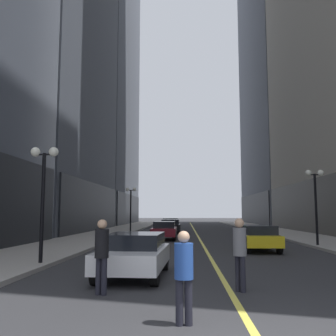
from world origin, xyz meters
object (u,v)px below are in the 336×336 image
object	(u,v)px
car_green	(171,223)
car_yellow	(258,237)
pedestrian_in_black_coat	(102,250)
pedestrian_in_grey_suit	(240,248)
pedestrian_in_blue_hoodie	(184,270)
street_lamp_left_near	(44,178)
street_lamp_left_far	(131,199)
car_maroon	(164,230)
car_black	(171,226)
car_white	(135,253)
street_lamp_right_mid	(315,190)

from	to	relation	value
car_green	car_yellow	bearing A→B (deg)	-77.70
pedestrian_in_black_coat	pedestrian_in_grey_suit	distance (m)	3.45
pedestrian_in_blue_hoodie	street_lamp_left_near	world-z (taller)	street_lamp_left_near
pedestrian_in_blue_hoodie	street_lamp_left_far	world-z (taller)	street_lamp_left_far
pedestrian_in_black_coat	car_maroon	bearing A→B (deg)	88.33
street_lamp_left_near	street_lamp_left_far	xyz separation A→B (m)	(0.00, 23.54, 0.00)
pedestrian_in_blue_hoodie	car_black	bearing A→B (deg)	92.49
car_yellow	pedestrian_in_blue_hoodie	size ratio (longest dim) A/B	2.48
pedestrian_in_grey_suit	car_black	bearing A→B (deg)	95.74
car_yellow	car_green	distance (m)	25.22
car_yellow	pedestrian_in_black_coat	bearing A→B (deg)	-118.35
pedestrian_in_black_coat	street_lamp_left_far	bearing A→B (deg)	96.57
car_green	pedestrian_in_blue_hoodie	bearing A→B (deg)	-87.63
street_lamp_left_far	pedestrian_in_blue_hoodie	bearing A→B (deg)	-80.27
car_black	street_lamp_left_far	size ratio (longest dim) A/B	1.01
car_yellow	street_lamp_left_near	world-z (taller)	street_lamp_left_near
car_white	street_lamp_right_mid	size ratio (longest dim) A/B	0.95
car_black	pedestrian_in_grey_suit	bearing A→B (deg)	-84.26
car_green	street_lamp_left_far	xyz separation A→B (m)	(-3.68, -7.23, 2.54)
car_white	street_lamp_right_mid	distance (m)	13.93
car_green	pedestrian_in_black_coat	xyz separation A→B (m)	(-0.43, -35.41, 0.34)
pedestrian_in_black_coat	pedestrian_in_grey_suit	size ratio (longest dim) A/B	0.99
car_white	street_lamp_left_far	xyz separation A→B (m)	(-3.71, 25.51, 2.54)
car_maroon	pedestrian_in_grey_suit	size ratio (longest dim) A/B	2.32
car_green	pedestrian_in_black_coat	size ratio (longest dim) A/B	2.38
car_green	street_lamp_left_near	distance (m)	31.09
street_lamp_left_far	street_lamp_left_near	bearing A→B (deg)	-90.00
street_lamp_right_mid	car_white	bearing A→B (deg)	-131.56
pedestrian_in_black_coat	street_lamp_left_near	world-z (taller)	street_lamp_left_near
pedestrian_in_black_coat	street_lamp_left_near	size ratio (longest dim) A/B	0.41
car_white	car_green	size ratio (longest dim) A/B	0.98
pedestrian_in_blue_hoodie	street_lamp_left_far	bearing A→B (deg)	99.73
car_white	street_lamp_right_mid	bearing A→B (deg)	48.44
pedestrian_in_blue_hoodie	pedestrian_in_grey_suit	size ratio (longest dim) A/B	0.90
car_white	street_lamp_left_near	distance (m)	4.91
car_green	pedestrian_in_black_coat	distance (m)	35.41
car_green	street_lamp_left_near	world-z (taller)	street_lamp_left_near
pedestrian_in_blue_hoodie	car_green	bearing A→B (deg)	92.37
car_maroon	car_black	world-z (taller)	same
street_lamp_left_near	street_lamp_left_far	world-z (taller)	same
car_yellow	car_green	world-z (taller)	same
car_black	car_green	xyz separation A→B (m)	(-0.26, 7.85, 0.00)
street_lamp_left_near	street_lamp_left_far	distance (m)	23.54
car_yellow	street_lamp_left_near	bearing A→B (deg)	-145.92
street_lamp_left_near	street_lamp_right_mid	distance (m)	15.24
car_green	pedestrian_in_blue_hoodie	size ratio (longest dim) A/B	2.62
car_maroon	car_yellow	bearing A→B (deg)	-57.20
pedestrian_in_black_coat	street_lamp_right_mid	world-z (taller)	street_lamp_right_mid
car_maroon	car_white	bearing A→B (deg)	-90.29
car_green	car_maroon	bearing A→B (deg)	-89.59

